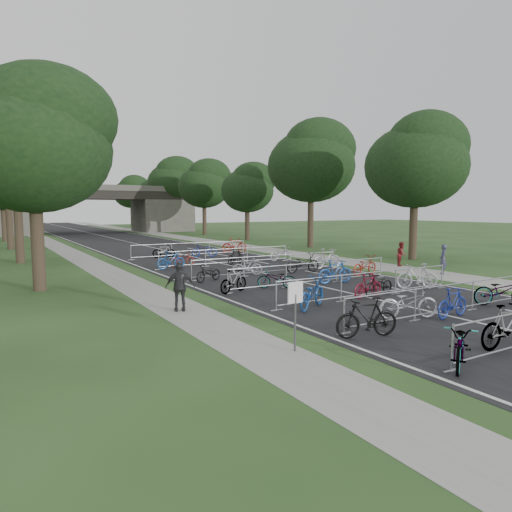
% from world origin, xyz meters
% --- Properties ---
extents(road, '(11.00, 140.00, 0.01)m').
position_xyz_m(road, '(0.00, 50.00, 0.01)').
color(road, black).
rests_on(road, ground).
extents(sidewalk_right, '(3.00, 140.00, 0.01)m').
position_xyz_m(sidewalk_right, '(8.00, 50.00, 0.01)').
color(sidewalk_right, gray).
rests_on(sidewalk_right, ground).
extents(sidewalk_left, '(2.00, 140.00, 0.01)m').
position_xyz_m(sidewalk_left, '(-7.50, 50.00, 0.01)').
color(sidewalk_left, gray).
rests_on(sidewalk_left, ground).
extents(lane_markings, '(0.12, 140.00, 0.00)m').
position_xyz_m(lane_markings, '(0.00, 50.00, 0.00)').
color(lane_markings, silver).
rests_on(lane_markings, ground).
extents(overpass_bridge, '(31.00, 8.00, 7.05)m').
position_xyz_m(overpass_bridge, '(0.00, 65.00, 3.53)').
color(overpass_bridge, '#4B4843').
rests_on(overpass_bridge, ground).
extents(park_sign, '(0.45, 0.06, 1.83)m').
position_xyz_m(park_sign, '(-6.80, 3.00, 1.27)').
color(park_sign, '#4C4C51').
rests_on(park_sign, ground).
extents(tree_left_0, '(6.72, 6.72, 10.25)m').
position_xyz_m(tree_left_0, '(-11.39, 15.93, 6.49)').
color(tree_left_0, '#33261C').
rests_on(tree_left_0, ground).
extents(tree_right_0, '(7.17, 7.17, 10.93)m').
position_xyz_m(tree_right_0, '(13.11, 15.93, 6.92)').
color(tree_right_0, '#33261C').
rests_on(tree_right_0, ground).
extents(tree_left_1, '(7.56, 7.56, 11.53)m').
position_xyz_m(tree_left_1, '(-11.39, 27.93, 7.30)').
color(tree_left_1, '#33261C').
rests_on(tree_left_1, ground).
extents(tree_right_1, '(8.18, 8.18, 12.47)m').
position_xyz_m(tree_right_1, '(13.11, 27.93, 7.90)').
color(tree_right_1, '#33261C').
rests_on(tree_right_1, ground).
extents(tree_left_2, '(8.40, 8.40, 12.81)m').
position_xyz_m(tree_left_2, '(-11.39, 39.93, 8.12)').
color(tree_left_2, '#33261C').
rests_on(tree_left_2, ground).
extents(tree_right_2, '(6.16, 6.16, 9.39)m').
position_xyz_m(tree_right_2, '(13.11, 39.93, 5.95)').
color(tree_right_2, '#33261C').
rests_on(tree_right_2, ground).
extents(tree_left_3, '(6.72, 6.72, 10.25)m').
position_xyz_m(tree_left_3, '(-11.39, 51.93, 6.49)').
color(tree_left_3, '#33261C').
rests_on(tree_left_3, ground).
extents(tree_right_3, '(7.17, 7.17, 10.93)m').
position_xyz_m(tree_right_3, '(13.11, 51.93, 6.92)').
color(tree_right_3, '#33261C').
rests_on(tree_right_3, ground).
extents(tree_right_4, '(8.18, 8.18, 12.47)m').
position_xyz_m(tree_right_4, '(13.11, 63.93, 7.90)').
color(tree_right_4, '#33261C').
rests_on(tree_right_4, ground).
extents(tree_right_5, '(6.16, 6.16, 9.39)m').
position_xyz_m(tree_right_5, '(13.11, 75.93, 5.95)').
color(tree_right_5, '#33261C').
rests_on(tree_right_5, ground).
extents(tree_right_6, '(7.17, 7.17, 10.93)m').
position_xyz_m(tree_right_6, '(13.11, 87.93, 6.92)').
color(tree_right_6, '#33261C').
rests_on(tree_right_6, ground).
extents(barrier_row_1, '(9.70, 0.08, 1.10)m').
position_xyz_m(barrier_row_1, '(0.00, 3.60, 0.55)').
color(barrier_row_1, '#A2A5AA').
rests_on(barrier_row_1, ground).
extents(barrier_row_2, '(9.70, 0.08, 1.10)m').
position_xyz_m(barrier_row_2, '(0.00, 7.20, 0.55)').
color(barrier_row_2, '#A2A5AA').
rests_on(barrier_row_2, ground).
extents(barrier_row_3, '(9.70, 0.08, 1.10)m').
position_xyz_m(barrier_row_3, '(0.00, 11.00, 0.55)').
color(barrier_row_3, '#A2A5AA').
rests_on(barrier_row_3, ground).
extents(barrier_row_4, '(9.70, 0.08, 1.10)m').
position_xyz_m(barrier_row_4, '(0.00, 15.00, 0.55)').
color(barrier_row_4, '#A2A5AA').
rests_on(barrier_row_4, ground).
extents(barrier_row_5, '(9.70, 0.08, 1.10)m').
position_xyz_m(barrier_row_5, '(0.00, 20.00, 0.55)').
color(barrier_row_5, '#A2A5AA').
rests_on(barrier_row_5, ground).
extents(barrier_row_6, '(9.70, 0.08, 1.10)m').
position_xyz_m(barrier_row_6, '(0.00, 26.00, 0.55)').
color(barrier_row_6, '#A2A5AA').
rests_on(barrier_row_6, ground).
extents(bike_0, '(2.05, 1.65, 1.04)m').
position_xyz_m(bike_0, '(-4.20, 0.06, 0.52)').
color(bike_0, '#A2A5AA').
rests_on(bike_0, ground).
extents(bike_1, '(2.03, 0.75, 1.19)m').
position_xyz_m(bike_1, '(-1.88, 0.33, 0.60)').
color(bike_1, '#A2A5AA').
rests_on(bike_1, ground).
extents(bike_4, '(1.99, 1.04, 1.15)m').
position_xyz_m(bike_4, '(-4.30, 2.98, 0.58)').
color(bike_4, black).
rests_on(bike_4, ground).
extents(bike_5, '(2.20, 1.40, 1.09)m').
position_xyz_m(bike_5, '(-1.51, 3.90, 0.55)').
color(bike_5, '#9E9DA5').
rests_on(bike_5, ground).
extents(bike_6, '(1.74, 0.63, 1.03)m').
position_xyz_m(bike_6, '(-0.14, 3.21, 0.51)').
color(bike_6, navy).
rests_on(bike_6, ground).
extents(bike_7, '(2.22, 1.77, 1.13)m').
position_xyz_m(bike_7, '(3.20, 3.50, 0.56)').
color(bike_7, '#A2A5AA').
rests_on(bike_7, ground).
extents(bike_8, '(2.24, 1.74, 1.13)m').
position_xyz_m(bike_8, '(-3.31, 6.79, 0.57)').
color(bike_8, '#1C4E9D').
rests_on(bike_8, ground).
extents(bike_9, '(1.68, 0.62, 0.99)m').
position_xyz_m(bike_9, '(-0.06, 7.22, 0.49)').
color(bike_9, maroon).
rests_on(bike_9, ground).
extents(bike_10, '(1.88, 0.88, 0.95)m').
position_xyz_m(bike_10, '(0.66, 7.30, 0.48)').
color(bike_10, black).
rests_on(bike_10, ground).
extents(bike_11, '(1.97, 1.36, 1.16)m').
position_xyz_m(bike_11, '(3.38, 7.59, 0.58)').
color(bike_11, '#A6A7AD').
rests_on(bike_11, ground).
extents(bike_12, '(1.75, 1.04, 1.02)m').
position_xyz_m(bike_12, '(-4.30, 11.03, 0.51)').
color(bike_12, '#A2A5AA').
rests_on(bike_12, ground).
extents(bike_13, '(1.80, 1.44, 0.92)m').
position_xyz_m(bike_13, '(-2.10, 10.97, 0.46)').
color(bike_13, '#A2A5AA').
rests_on(bike_13, ground).
extents(bike_14, '(1.98, 0.73, 1.17)m').
position_xyz_m(bike_14, '(1.15, 10.67, 0.58)').
color(bike_14, '#1B4A99').
rests_on(bike_14, ground).
extents(bike_15, '(2.20, 1.15, 1.10)m').
position_xyz_m(bike_15, '(4.30, 11.89, 0.55)').
color(bike_15, maroon).
rests_on(bike_15, ground).
extents(bike_16, '(1.81, 1.21, 0.90)m').
position_xyz_m(bike_16, '(-3.94, 14.36, 0.45)').
color(bike_16, black).
rests_on(bike_16, ground).
extents(bike_17, '(1.70, 1.10, 0.99)m').
position_xyz_m(bike_17, '(-1.18, 15.26, 0.50)').
color(bike_17, gray).
rests_on(bike_17, ground).
extents(bike_18, '(2.17, 0.93, 1.11)m').
position_xyz_m(bike_18, '(2.02, 14.48, 0.55)').
color(bike_18, black).
rests_on(bike_18, ground).
extents(bike_19, '(2.09, 0.61, 1.25)m').
position_xyz_m(bike_19, '(4.30, 15.08, 0.63)').
color(bike_19, '#A5A5AD').
rests_on(bike_19, ground).
extents(bike_20, '(1.81, 0.59, 1.07)m').
position_xyz_m(bike_20, '(-3.86, 19.91, 0.54)').
color(bike_20, '#1A4C93').
rests_on(bike_20, ground).
extents(bike_21, '(1.81, 0.85, 0.91)m').
position_xyz_m(bike_21, '(-2.80, 20.75, 0.46)').
color(bike_21, maroon).
rests_on(bike_21, ground).
extents(bike_22, '(1.75, 1.21, 1.03)m').
position_xyz_m(bike_22, '(0.58, 19.87, 0.52)').
color(bike_22, black).
rests_on(bike_22, ground).
extents(bike_23, '(1.91, 0.79, 0.98)m').
position_xyz_m(bike_23, '(4.30, 20.08, 0.49)').
color(bike_23, gray).
rests_on(bike_23, ground).
extents(bike_25, '(1.72, 0.88, 1.00)m').
position_xyz_m(bike_25, '(-2.12, 26.12, 0.50)').
color(bike_25, '#A2A5AA').
rests_on(bike_25, ground).
extents(bike_26, '(2.04, 1.17, 1.01)m').
position_xyz_m(bike_26, '(0.69, 25.07, 0.51)').
color(bike_26, navy).
rests_on(bike_26, ground).
extents(bike_27, '(2.15, 1.10, 1.25)m').
position_xyz_m(bike_27, '(4.30, 26.98, 0.62)').
color(bike_27, maroon).
rests_on(bike_27, ground).
extents(pedestrian_a, '(0.72, 0.71, 1.67)m').
position_xyz_m(pedestrian_a, '(8.43, 10.03, 0.83)').
color(pedestrian_a, '#353850').
rests_on(pedestrian_a, ground).
extents(pedestrian_b, '(0.95, 0.90, 1.54)m').
position_xyz_m(pedestrian_b, '(9.20, 13.65, 0.77)').
color(pedestrian_b, maroon).
rests_on(pedestrian_b, ground).
extents(pedestrian_c, '(1.12, 0.72, 1.77)m').
position_xyz_m(pedestrian_c, '(-7.63, 8.84, 0.89)').
color(pedestrian_c, '#262629').
rests_on(pedestrian_c, ground).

